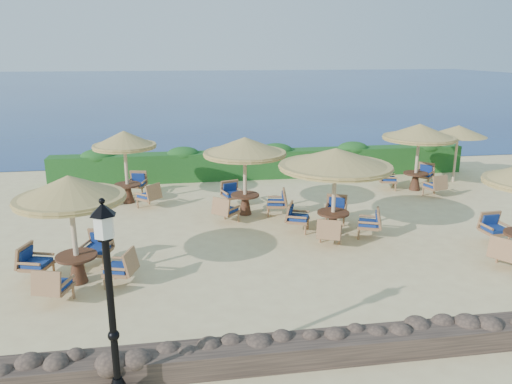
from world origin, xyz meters
name	(u,v)px	position (x,y,z in m)	size (l,w,h in m)	color
ground	(306,235)	(0.00, 0.00, 0.00)	(120.00, 120.00, 0.00)	beige
sea	(198,85)	(0.00, 70.00, 0.00)	(160.00, 160.00, 0.00)	navy
hedge	(264,164)	(0.00, 7.20, 0.60)	(18.00, 0.90, 1.20)	#164619
stone_wall	(391,342)	(0.00, -6.20, 0.22)	(15.00, 0.65, 0.44)	brown
lamp_post	(112,315)	(-4.80, -6.80, 1.55)	(0.44, 0.44, 3.31)	black
extra_parasol	(458,131)	(7.80, 5.20, 2.17)	(2.30, 2.30, 2.41)	beige
cafe_set_0	(72,213)	(-6.20, -2.27, 1.75)	(2.88, 2.88, 2.65)	beige
cafe_set_1	(335,172)	(0.82, -0.06, 1.95)	(3.37, 3.37, 2.65)	beige
cafe_set_3	(125,156)	(-5.58, 4.26, 1.76)	(2.70, 2.66, 2.65)	beige
cafe_set_4	(245,160)	(-1.54, 2.24, 1.90)	(2.83, 2.83, 2.65)	beige
cafe_set_5	(419,143)	(5.58, 4.23, 1.92)	(2.86, 2.86, 2.65)	beige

